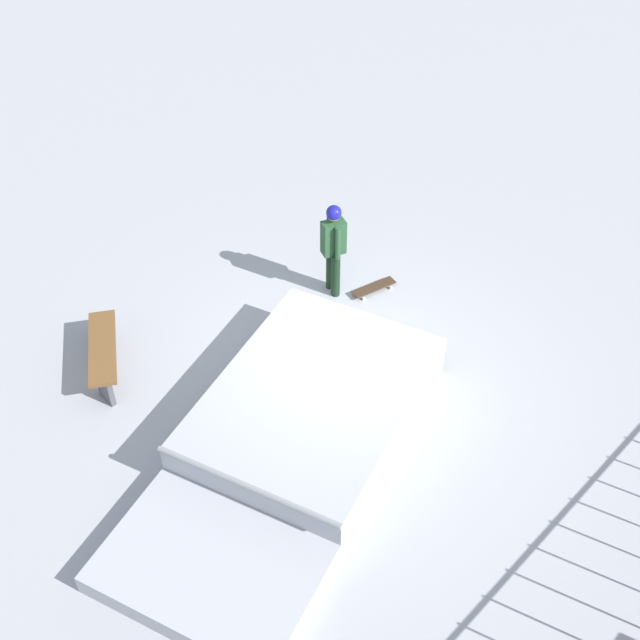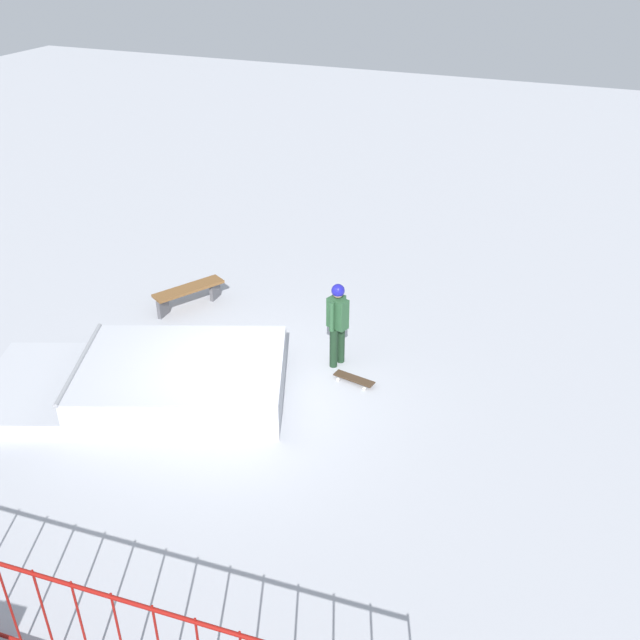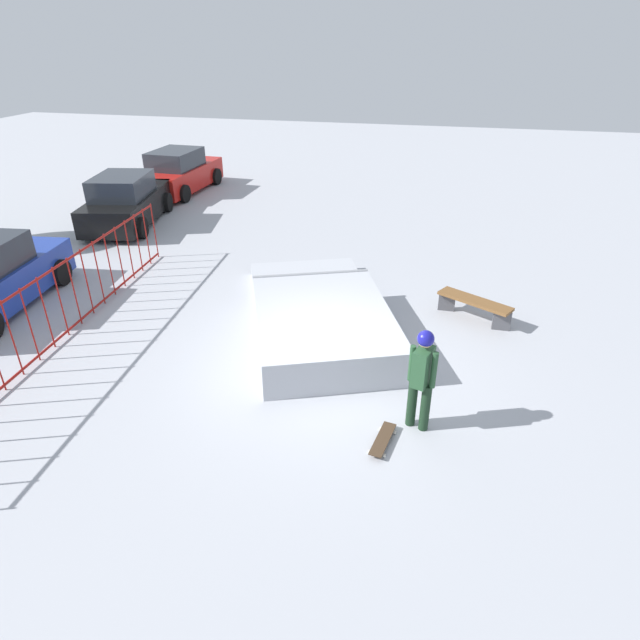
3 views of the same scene
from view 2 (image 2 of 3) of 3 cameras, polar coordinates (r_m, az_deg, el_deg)
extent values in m
plane|color=#A8AAB2|center=(13.01, -5.59, -6.20)|extent=(60.00, 60.00, 0.00)
cube|color=#B0B3BB|center=(13.05, -10.93, -4.65)|extent=(4.30, 3.74, 0.70)
cube|color=#B0B3BB|center=(13.94, -21.85, -5.03)|extent=(2.63, 3.08, 0.30)
cylinder|color=gray|center=(13.33, -18.70, -3.22)|extent=(1.03, 2.45, 0.08)
cylinder|color=black|center=(13.57, 1.09, -2.25)|extent=(0.15, 0.15, 0.82)
cylinder|color=black|center=(13.72, 1.68, -1.88)|extent=(0.15, 0.15, 0.82)
cube|color=#264C2D|center=(13.28, 1.43, 0.53)|extent=(0.43, 0.33, 0.60)
cylinder|color=#264C2D|center=(13.17, 0.94, 0.25)|extent=(0.09, 0.09, 0.60)
cylinder|color=#264C2D|center=(13.40, 1.91, 0.81)|extent=(0.09, 0.09, 0.60)
sphere|color=tan|center=(13.07, 1.45, 2.25)|extent=(0.22, 0.22, 0.22)
sphere|color=navy|center=(13.06, 1.45, 2.37)|extent=(0.25, 0.25, 0.25)
cube|color=#3F2D1E|center=(13.31, 2.75, -4.70)|extent=(0.82, 0.34, 0.02)
cylinder|color=silver|center=(13.37, 1.45, -4.77)|extent=(0.06, 0.04, 0.06)
cylinder|color=silver|center=(13.54, 1.95, -4.30)|extent=(0.06, 0.04, 0.06)
cylinder|color=silver|center=(13.15, 3.56, -5.50)|extent=(0.06, 0.04, 0.06)
cylinder|color=silver|center=(13.32, 4.04, -5.01)|extent=(0.06, 0.04, 0.06)
cylinder|color=maroon|center=(8.82, -23.30, -17.78)|extent=(9.18, 0.68, 0.05)
cylinder|color=maroon|center=(8.76, -15.68, -23.46)|extent=(0.03, 0.03, 1.50)
cylinder|color=maroon|center=(8.97, -18.49, -22.36)|extent=(0.03, 0.03, 1.50)
cylinder|color=maroon|center=(9.20, -21.14, -21.27)|extent=(0.03, 0.03, 1.50)
cylinder|color=maroon|center=(9.45, -23.61, -20.20)|extent=(0.03, 0.03, 1.50)
cube|color=brown|center=(15.89, -10.48, 2.49)|extent=(1.14, 1.59, 0.06)
cube|color=#4C4C51|center=(15.75, -12.46, 1.02)|extent=(0.08, 0.36, 0.42)
cube|color=#4C4C51|center=(16.27, -8.41, 2.40)|extent=(0.08, 0.36, 0.42)
camera|label=1|loc=(11.69, -58.96, 23.17)|focal=45.19mm
camera|label=3|loc=(11.40, 36.49, 13.40)|focal=29.86mm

